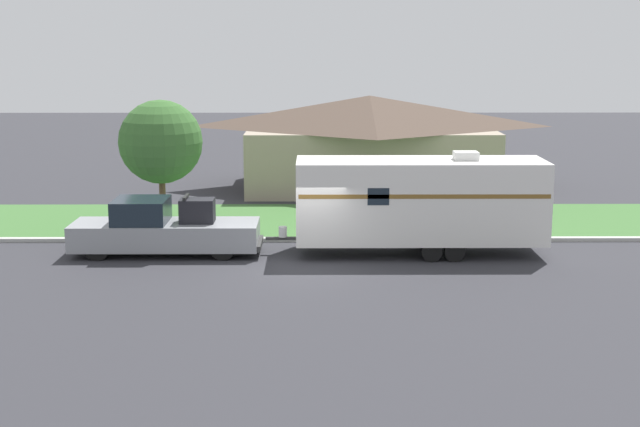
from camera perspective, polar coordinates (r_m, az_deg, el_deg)
The scene contains 8 objects.
ground_plane at distance 28.57m, azimuth -0.81°, elevation -3.49°, with size 120.00×120.00×0.00m, color #2D2D33.
curb_strip at distance 32.20m, azimuth -0.76°, elevation -1.68°, with size 80.00×0.30×0.14m.
lawn_strip at distance 35.78m, azimuth -0.72°, elevation -0.46°, with size 80.00×7.00×0.03m.
house_across_street at distance 43.56m, azimuth 3.17°, elevation 4.70°, with size 12.60×8.25×4.50m.
pickup_truck at distance 30.63m, azimuth -10.00°, elevation -1.03°, with size 6.40×2.02×2.02m.
travel_trailer at distance 30.21m, azimuth 6.44°, elevation 0.84°, with size 9.40×2.48×3.50m.
mailbox at distance 32.88m, azimuth 5.95°, elevation 0.09°, with size 0.48×0.20×1.23m.
tree_in_yard at distance 34.01m, azimuth -10.16°, elevation 4.53°, with size 3.15×3.15×4.98m.
Camera 1 is at (0.24, -27.64, 7.24)m, focal length 50.00 mm.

